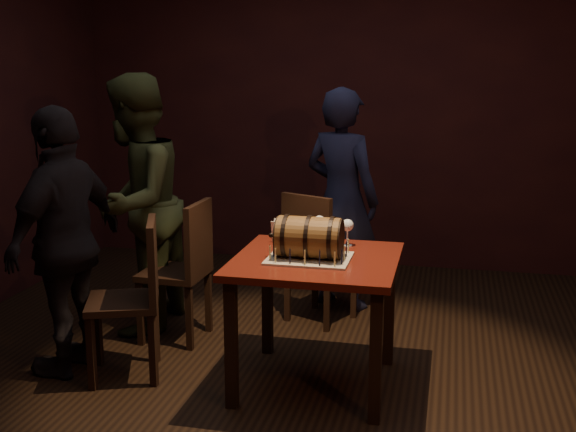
{
  "coord_description": "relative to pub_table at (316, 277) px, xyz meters",
  "views": [
    {
      "loc": [
        0.84,
        -3.87,
        1.82
      ],
      "look_at": [
        -0.07,
        0.05,
        0.95
      ],
      "focal_mm": 45.0,
      "sensor_mm": 36.0,
      "label": 1
    }
  ],
  "objects": [
    {
      "name": "chair_left_front",
      "position": [
        -1.04,
        -0.11,
        -0.12
      ],
      "size": [
        0.52,
        0.52,
        0.93
      ],
      "color": "black",
      "rests_on": "ground"
    },
    {
      "name": "cake_board",
      "position": [
        -0.03,
        -0.04,
        0.12
      ],
      "size": [
        0.45,
        0.35,
        0.01
      ],
      "primitive_type": "cube",
      "color": "#A99C89",
      "rests_on": "pub_table"
    },
    {
      "name": "person_left_front",
      "position": [
        -1.46,
        -0.12,
        0.15
      ],
      "size": [
        0.54,
        0.98,
        1.58
      ],
      "primitive_type": "imported",
      "rotation": [
        0.0,
        0.0,
        -1.74
      ],
      "color": "black",
      "rests_on": "ground"
    },
    {
      "name": "person_back",
      "position": [
        -0.07,
        1.39,
        0.18
      ],
      "size": [
        0.7,
        0.6,
        1.64
      ],
      "primitive_type": "imported",
      "rotation": [
        0.0,
        0.0,
        2.74
      ],
      "color": "#191A32",
      "rests_on": "ground"
    },
    {
      "name": "pint_of_ale",
      "position": [
        -0.14,
        0.19,
        0.18
      ],
      "size": [
        0.07,
        0.07,
        0.15
      ],
      "color": "silver",
      "rests_on": "pub_table"
    },
    {
      "name": "room_shell",
      "position": [
        -0.12,
        0.08,
        0.76
      ],
      "size": [
        5.04,
        5.04,
        2.8
      ],
      "color": "black",
      "rests_on": "ground"
    },
    {
      "name": "wine_glass_left",
      "position": [
        -0.23,
        0.26,
        0.23
      ],
      "size": [
        0.07,
        0.07,
        0.16
      ],
      "color": "silver",
      "rests_on": "pub_table"
    },
    {
      "name": "chair_back",
      "position": [
        -0.19,
        0.97,
        -0.12
      ],
      "size": [
        0.53,
        0.53,
        0.93
      ],
      "color": "black",
      "rests_on": "ground"
    },
    {
      "name": "birthday_candles",
      "position": [
        -0.03,
        -0.04,
        0.16
      ],
      "size": [
        0.4,
        0.3,
        0.09
      ],
      "color": "#D6CD80",
      "rests_on": "cake_board"
    },
    {
      "name": "person_left_rear",
      "position": [
        -1.36,
        0.62,
        0.23
      ],
      "size": [
        0.66,
        0.85,
        1.74
      ],
      "primitive_type": "imported",
      "rotation": [
        0.0,
        0.0,
        -1.57
      ],
      "color": "#3D4221",
      "rests_on": "ground"
    },
    {
      "name": "pub_table",
      "position": [
        0.0,
        0.0,
        0.0
      ],
      "size": [
        0.9,
        0.9,
        0.75
      ],
      "color": "#48120C",
      "rests_on": "ground"
    },
    {
      "name": "wine_glass_mid",
      "position": [
        -0.05,
        0.36,
        0.23
      ],
      "size": [
        0.07,
        0.07,
        0.16
      ],
      "color": "silver",
      "rests_on": "pub_table"
    },
    {
      "name": "wine_glass_right",
      "position": [
        0.13,
        0.3,
        0.23
      ],
      "size": [
        0.07,
        0.07,
        0.16
      ],
      "color": "silver",
      "rests_on": "pub_table"
    },
    {
      "name": "menu_card",
      "position": [
        -0.28,
        0.31,
        0.17
      ],
      "size": [
        0.1,
        0.05,
        0.13
      ],
      "primitive_type": null,
      "color": "white",
      "rests_on": "pub_table"
    },
    {
      "name": "barrel_cake",
      "position": [
        -0.03,
        -0.04,
        0.24
      ],
      "size": [
        0.41,
        0.24,
        0.24
      ],
      "color": "brown",
      "rests_on": "cake_board"
    },
    {
      "name": "chair_left_rear",
      "position": [
        -0.96,
        0.48,
        -0.12
      ],
      "size": [
        0.41,
        0.41,
        0.93
      ],
      "color": "black",
      "rests_on": "ground"
    }
  ]
}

